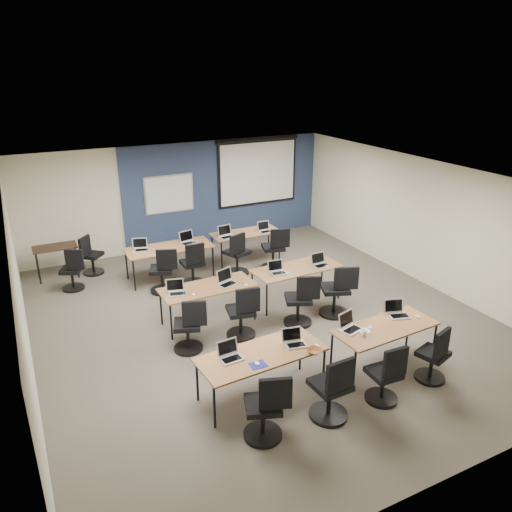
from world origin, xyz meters
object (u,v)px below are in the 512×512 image
laptop_4 (176,290)px  utility_table (55,250)px  training_table_mid_right (297,270)px  task_chair_10 (237,257)px  laptop_9 (188,240)px  laptop_10 (226,234)px  training_table_back_left (169,249)px  task_chair_2 (386,379)px  laptop_6 (277,270)px  laptop_0 (230,354)px  training_table_mid_left (208,289)px  task_chair_1 (332,393)px  laptop_1 (294,341)px  task_chair_8 (163,274)px  laptop_2 (349,325)px  task_chair_5 (243,316)px  laptop_7 (320,263)px  task_chair_6 (300,304)px  task_chair_7 (337,295)px  training_table_front_right (385,329)px  spare_chair_a (91,258)px  laptop_3 (397,312)px  task_chair_4 (190,330)px  task_chair_11 (275,252)px  task_chair_3 (434,359)px  whiteboard (169,194)px  task_chair_0 (266,412)px  laptop_11 (265,229)px  spare_chair_b (73,273)px  projector_screen (258,168)px  laptop_8 (141,247)px  training_table_back_right (246,234)px

laptop_4 → utility_table: bearing=131.2°
training_table_mid_right → task_chair_10: 1.85m
laptop_9 → laptop_10: laptop_10 is taller
training_table_back_left → task_chair_2: task_chair_2 is taller
utility_table → laptop_6: bearing=-42.4°
laptop_0 → training_table_mid_left: bearing=71.6°
task_chair_1 → laptop_1: bearing=93.2°
task_chair_2 → task_chair_8: (-1.75, 4.98, 0.02)m
laptop_2 → task_chair_5: task_chair_5 is taller
laptop_7 → laptop_9: (-1.95, 2.47, 0.00)m
task_chair_6 → task_chair_7: (0.81, -0.01, 0.02)m
training_table_front_right → laptop_2: bearing=156.4°
laptop_9 → spare_chair_a: bearing=142.4°
training_table_front_right → laptop_3: size_ratio=5.15×
training_table_mid_right → laptop_1: size_ratio=6.06×
task_chair_8 → laptop_4: bearing=-76.7°
task_chair_1 → spare_chair_a: bearing=104.8°
laptop_0 → task_chair_8: (0.22, 3.97, -0.37)m
task_chair_4 → task_chair_8: bearing=104.3°
training_table_front_right → task_chair_4: (-2.59, 1.83, -0.28)m
task_chair_11 → task_chair_4: bearing=-124.0°
utility_table → task_chair_2: bearing=-61.2°
task_chair_3 → laptop_6: size_ratio=3.06×
whiteboard → training_table_mid_left: size_ratio=0.73×
whiteboard → training_table_back_left: size_ratio=0.67×
task_chair_1 → spare_chair_a: 6.92m
laptop_0 → spare_chair_a: (-0.98, 5.64, -0.40)m
training_table_back_left → laptop_2: laptop_2 is taller
laptop_4 → task_chair_0: bearing=-72.9°
task_chair_2 → task_chair_8: bearing=111.9°
training_table_front_right → laptop_6: (-0.49, 2.61, 0.11)m
task_chair_5 → task_chair_11: task_chair_11 is taller
task_chair_10 → laptop_11: size_ratio=3.22×
utility_table → spare_chair_b: spare_chair_b is taller
laptop_0 → utility_table: (-1.69, 5.78, -0.13)m
laptop_7 → laptop_0: bearing=-146.2°
training_table_mid_left → task_chair_0: 3.28m
task_chair_2 → task_chair_6: task_chair_6 is taller
laptop_1 → task_chair_4: size_ratio=0.30×
projector_screen → laptop_1: 7.15m
laptop_1 → task_chair_8: bearing=112.1°
training_table_back_left → laptop_8: size_ratio=5.95×
spare_chair_a → laptop_3: bearing=-103.4°
training_table_back_right → laptop_10: 0.58m
laptop_3 → laptop_6: bearing=127.4°
training_table_mid_right → laptop_4: size_ratio=5.64×
training_table_mid_right → laptop_4: bearing=179.0°
training_table_back_right → laptop_9: bearing=-176.6°
spare_chair_a → training_table_mid_left: bearing=-112.5°
training_table_front_right → task_chair_6: bearing=100.7°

